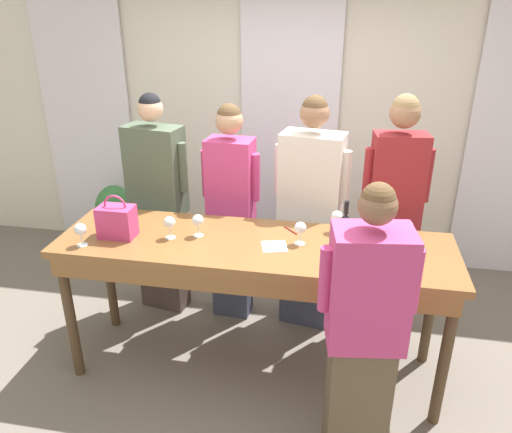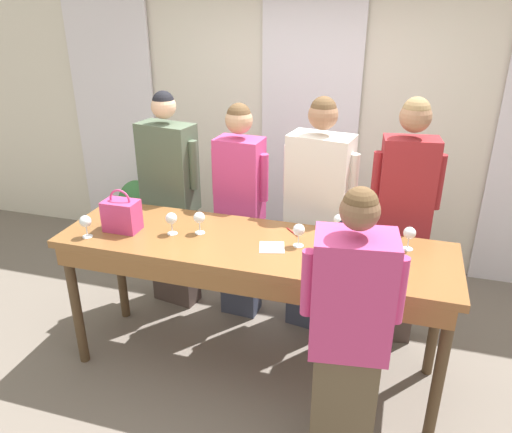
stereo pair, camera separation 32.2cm
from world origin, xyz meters
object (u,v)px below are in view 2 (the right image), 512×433
object	(u,v)px
wine_bottle	(343,236)
guest_olive_jacket	(171,202)
host_pouring	(348,341)
tasting_bar	(252,259)
wine_glass_front_mid	(339,221)
potted_plant	(138,213)
guest_cream_sweater	(317,218)
wine_glass_center_right	(199,218)
handbag	(122,215)
wine_glass_front_right	(85,222)
guest_pink_top	(240,211)
wine_glass_center_left	(410,234)
wine_glass_front_left	(171,219)
guest_striped_shirt	(402,222)
wine_glass_center_mid	(299,231)

from	to	relation	value
wine_bottle	guest_olive_jacket	world-z (taller)	guest_olive_jacket
wine_bottle	host_pouring	world-z (taller)	host_pouring
tasting_bar	host_pouring	bearing A→B (deg)	-40.85
wine_glass_front_mid	potted_plant	xyz separation A→B (m)	(-2.22, 1.20, -0.73)
guest_cream_sweater	host_pouring	world-z (taller)	guest_cream_sweater
wine_bottle	guest_cream_sweater	distance (m)	0.71
wine_glass_center_right	handbag	bearing A→B (deg)	-168.72
handbag	guest_cream_sweater	bearing A→B (deg)	31.17
tasting_bar	guest_olive_jacket	bearing A→B (deg)	142.98
wine_bottle	potted_plant	xyz separation A→B (m)	(-2.27, 1.43, -0.73)
tasting_bar	wine_glass_front_right	size ratio (longest dim) A/B	16.95
guest_olive_jacket	guest_cream_sweater	bearing A→B (deg)	-0.00
wine_glass_center_right	guest_olive_jacket	size ratio (longest dim) A/B	0.08
wine_glass_front_mid	guest_pink_top	distance (m)	0.93
wine_bottle	handbag	xyz separation A→B (m)	(-1.47, -0.10, -0.01)
tasting_bar	guest_pink_top	distance (m)	0.74
potted_plant	wine_glass_front_right	bearing A→B (deg)	-69.54
wine_glass_front_mid	potted_plant	world-z (taller)	wine_glass_front_mid
wine_glass_center_left	wine_glass_center_right	world-z (taller)	same
wine_glass_center_left	guest_olive_jacket	distance (m)	1.93
tasting_bar	guest_pink_top	size ratio (longest dim) A/B	1.46
handbag	wine_glass_center_left	bearing A→B (deg)	8.05
handbag	wine_glass_front_left	xyz separation A→B (m)	(0.35, 0.04, -0.00)
handbag	wine_glass_front_right	size ratio (longest dim) A/B	1.94
wine_glass_front_mid	host_pouring	distance (m)	0.95
guest_olive_jacket	potted_plant	xyz separation A→B (m)	(-0.80, 0.80, -0.54)
wine_glass_front_right	guest_striped_shirt	xyz separation A→B (m)	(1.99, 0.89, -0.13)
wine_glass_center_right	potted_plant	bearing A→B (deg)	132.81
guest_pink_top	guest_cream_sweater	distance (m)	0.61
wine_glass_center_left	tasting_bar	bearing A→B (deg)	-167.54
wine_glass_front_mid	guest_olive_jacket	bearing A→B (deg)	164.28
wine_glass_front_mid	host_pouring	xyz separation A→B (m)	(0.19, -0.89, -0.26)
handbag	wine_glass_center_left	world-z (taller)	handbag
wine_glass_front_mid	wine_glass_center_left	world-z (taller)	same
guest_pink_top	potted_plant	xyz separation A→B (m)	(-1.40, 0.80, -0.53)
tasting_bar	guest_cream_sweater	size ratio (longest dim) A/B	1.39
wine_bottle	host_pouring	distance (m)	0.73
guest_olive_jacket	tasting_bar	bearing A→B (deg)	-37.02
wine_glass_front_mid	wine_bottle	bearing A→B (deg)	-76.53
wine_glass_front_left	wine_glass_center_right	world-z (taller)	same
guest_pink_top	guest_cream_sweater	bearing A→B (deg)	-0.00
host_pouring	handbag	bearing A→B (deg)	160.81
wine_glass_front_mid	guest_pink_top	xyz separation A→B (m)	(-0.82, 0.40, -0.20)
wine_glass_center_left	wine_glass_center_mid	world-z (taller)	same
wine_glass_center_left	guest_cream_sweater	distance (m)	0.82
handbag	wine_glass_front_right	world-z (taller)	handbag
tasting_bar	wine_glass_center_right	bearing A→B (deg)	172.06
guest_olive_jacket	host_pouring	size ratio (longest dim) A/B	1.07
tasting_bar	wine_glass_center_mid	bearing A→B (deg)	11.29
wine_bottle	guest_pink_top	bearing A→B (deg)	144.35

